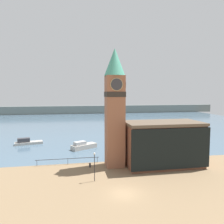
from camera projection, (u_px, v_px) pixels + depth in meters
name	position (u px, v px, depth m)	size (l,w,h in m)	color
ground_plane	(124.00, 193.00, 28.93)	(160.00, 160.00, 0.00)	#846B4C
water	(87.00, 122.00, 101.17)	(160.00, 120.00, 0.00)	slate
far_shoreline	(83.00, 110.00, 140.15)	(180.00, 3.00, 5.00)	slate
pier_railing	(68.00, 159.00, 40.69)	(11.67, 0.08, 1.09)	#333338
clock_tower	(115.00, 105.00, 38.98)	(3.72, 3.72, 21.11)	#935B42
pier_building	(163.00, 144.00, 39.93)	(13.97, 7.46, 8.06)	brown
boat_near	(83.00, 146.00, 51.89)	(6.44, 4.93, 1.89)	#B7B2A8
boat_far	(27.00, 142.00, 56.43)	(7.12, 3.64, 1.70)	#B7B2A8
mooring_bollard_near	(90.00, 165.00, 39.07)	(0.36, 0.36, 0.79)	#2D2D33
lamp_post	(94.00, 162.00, 32.69)	(0.32, 0.32, 4.40)	black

